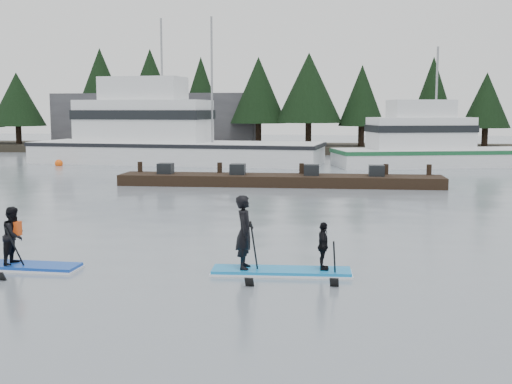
# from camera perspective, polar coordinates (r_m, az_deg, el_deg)

# --- Properties ---
(ground) EXTENTS (160.00, 160.00, 0.00)m
(ground) POSITION_cam_1_polar(r_m,az_deg,el_deg) (13.59, -3.40, -7.80)
(ground) COLOR slate
(ground) RESTS_ON ground
(far_shore) EXTENTS (70.00, 8.00, 0.60)m
(far_shore) POSITION_cam_1_polar(r_m,az_deg,el_deg) (55.03, 5.01, 3.88)
(far_shore) COLOR #2D281E
(far_shore) RESTS_ON ground
(treeline) EXTENTS (60.00, 4.00, 8.00)m
(treeline) POSITION_cam_1_polar(r_m,az_deg,el_deg) (55.05, 5.00, 3.57)
(treeline) COLOR black
(treeline) RESTS_ON ground
(waterfront_building) EXTENTS (18.00, 6.00, 5.00)m
(waterfront_building) POSITION_cam_1_polar(r_m,az_deg,el_deg) (59.24, -8.61, 6.20)
(waterfront_building) COLOR #4C4C51
(waterfront_building) RESTS_ON ground
(fishing_boat_large) EXTENTS (19.78, 7.30, 10.72)m
(fishing_boat_large) POSITION_cam_1_polar(r_m,az_deg,el_deg) (43.76, -7.80, 3.67)
(fishing_boat_large) COLOR white
(fishing_boat_large) RESTS_ON ground
(fishing_boat_medium) EXTENTS (14.50, 7.44, 8.37)m
(fishing_boat_medium) POSITION_cam_1_polar(r_m,az_deg,el_deg) (42.52, 15.92, 3.03)
(fishing_boat_medium) COLOR white
(fishing_boat_medium) RESTS_ON ground
(floating_dock) EXTENTS (15.22, 2.35, 0.51)m
(floating_dock) POSITION_cam_1_polar(r_m,az_deg,el_deg) (30.26, 2.11, 1.05)
(floating_dock) COLOR black
(floating_dock) RESTS_ON ground
(buoy_a) EXTENTS (0.51, 0.51, 0.51)m
(buoy_a) POSITION_cam_1_polar(r_m,az_deg,el_deg) (43.07, -17.11, 2.25)
(buoy_a) COLOR #FF560C
(buoy_a) RESTS_ON ground
(buoy_b) EXTENTS (0.57, 0.57, 0.57)m
(buoy_b) POSITION_cam_1_polar(r_m,az_deg,el_deg) (34.23, -1.84, 1.35)
(buoy_b) COLOR #FF560C
(buoy_b) RESTS_ON ground
(paddleboard_solo) EXTENTS (2.94, 1.07, 1.86)m
(paddleboard_solo) POSITION_cam_1_polar(r_m,az_deg,el_deg) (15.40, -20.67, -4.51)
(paddleboard_solo) COLOR #113EA7
(paddleboard_solo) RESTS_ON ground
(paddleboard_duo) EXTENTS (3.04, 1.17, 2.27)m
(paddleboard_duo) POSITION_cam_1_polar(r_m,az_deg,el_deg) (13.94, 1.49, -4.91)
(paddleboard_duo) COLOR #157FC9
(paddleboard_duo) RESTS_ON ground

